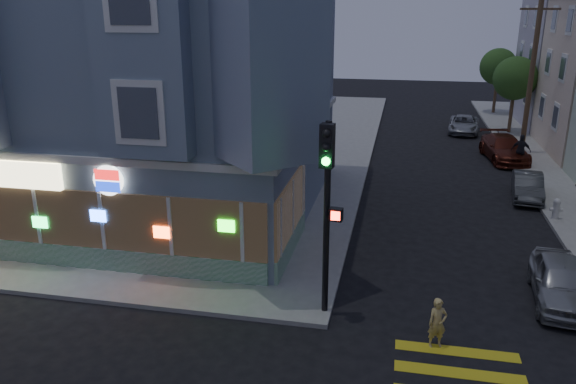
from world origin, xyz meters
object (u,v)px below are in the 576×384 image
(street_tree_near, at_px, (515,78))
(parked_car_a, at_px, (561,281))
(parked_car_b, at_px, (527,186))
(utility_pole, at_px, (531,76))
(running_child, at_px, (437,323))
(street_tree_far, at_px, (498,67))
(pedestrian_b, at_px, (521,150))
(fire_hydrant, at_px, (556,208))
(traffic_signal, at_px, (327,188))
(parked_car_c, at_px, (504,148))
(parked_car_d, at_px, (464,124))

(street_tree_near, xyz_separation_m, parked_car_a, (-2.42, -24.95, -3.25))
(street_tree_near, xyz_separation_m, parked_car_b, (-1.50, -14.76, -3.33))
(street_tree_near, height_order, parked_car_b, street_tree_near)
(utility_pole, xyz_separation_m, running_child, (-6.04, -22.20, -4.09))
(street_tree_far, height_order, pedestrian_b, street_tree_far)
(parked_car_a, xyz_separation_m, fire_hydrant, (1.52, 7.22, -0.07))
(utility_pole, distance_m, traffic_signal, 23.23)
(utility_pole, bearing_deg, fire_hydrant, -93.42)
(parked_car_b, bearing_deg, utility_pole, 88.33)
(utility_pole, bearing_deg, street_tree_far, 89.18)
(street_tree_near, xyz_separation_m, street_tree_far, (0.00, 8.00, 0.00))
(running_child, xyz_separation_m, parked_car_a, (3.83, 3.25, -0.02))
(pedestrian_b, distance_m, traffic_signal, 20.09)
(parked_car_c, distance_m, traffic_signal, 21.46)
(pedestrian_b, height_order, fire_hydrant, pedestrian_b)
(fire_hydrant, bearing_deg, parked_car_c, 93.40)
(street_tree_far, distance_m, parked_car_b, 23.05)
(street_tree_near, bearing_deg, traffic_signal, -108.94)
(street_tree_near, height_order, parked_car_c, street_tree_near)
(fire_hydrant, bearing_deg, utility_pole, 86.58)
(running_child, xyz_separation_m, parked_car_b, (4.74, 13.44, -0.10))
(parked_car_b, bearing_deg, pedestrian_b, 90.44)
(street_tree_near, bearing_deg, fire_hydrant, -92.91)
(utility_pole, xyz_separation_m, parked_car_b, (-1.30, -8.76, -4.19))
(running_child, height_order, fire_hydrant, running_child)
(parked_car_c, distance_m, parked_car_d, 7.63)
(utility_pole, bearing_deg, parked_car_b, -98.44)
(street_tree_far, relative_size, fire_hydrant, 5.97)
(street_tree_far, relative_size, parked_car_d, 1.21)
(parked_car_a, relative_size, parked_car_b, 1.09)
(pedestrian_b, distance_m, parked_car_d, 9.45)
(parked_car_c, bearing_deg, street_tree_far, 76.90)
(utility_pole, xyz_separation_m, traffic_signal, (-9.18, -21.32, -0.82))
(parked_car_d, bearing_deg, parked_car_a, -82.24)
(parked_car_b, height_order, parked_car_c, parked_car_c)
(parked_car_b, bearing_deg, parked_car_d, 103.18)
(street_tree_near, relative_size, parked_car_a, 1.32)
(street_tree_far, distance_m, parked_car_d, 9.37)
(parked_car_a, distance_m, parked_car_b, 10.23)
(running_child, distance_m, parked_car_c, 21.11)
(pedestrian_b, xyz_separation_m, fire_hydrant, (-0.00, -8.38, -0.43))
(utility_pole, distance_m, parked_car_a, 19.52)
(parked_car_c, bearing_deg, traffic_signal, -119.41)
(street_tree_far, xyz_separation_m, fire_hydrant, (-0.90, -25.73, -3.32))
(street_tree_near, bearing_deg, parked_car_c, -101.13)
(parked_car_b, xyz_separation_m, fire_hydrant, (0.60, -2.97, 0.01))
(street_tree_far, distance_m, parked_car_c, 16.02)
(pedestrian_b, height_order, parked_car_c, pedestrian_b)
(traffic_signal, bearing_deg, fire_hydrant, 55.66)
(utility_pole, distance_m, parked_car_d, 7.75)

